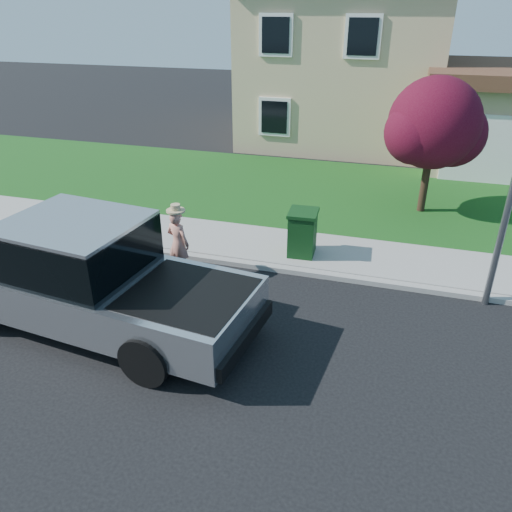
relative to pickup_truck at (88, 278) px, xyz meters
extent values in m
plane|color=black|center=(2.57, 0.22, -1.02)|extent=(80.00, 80.00, 0.00)
cube|color=gray|center=(3.57, 3.12, -0.96)|extent=(40.00, 0.20, 0.12)
cube|color=gray|center=(3.57, 4.22, -0.94)|extent=(40.00, 2.00, 0.15)
cube|color=#113D12|center=(3.57, 8.72, -0.97)|extent=(40.00, 7.00, 0.10)
cube|color=tan|center=(2.57, 17.22, 2.18)|extent=(8.00, 9.00, 6.40)
cube|color=tan|center=(9.07, 14.22, 0.58)|extent=(5.50, 6.00, 3.20)
cube|color=white|center=(0.37, 12.67, 3.58)|extent=(1.30, 0.10, 1.50)
cube|color=white|center=(3.57, 12.67, 3.58)|extent=(1.30, 0.10, 1.50)
cube|color=black|center=(0.37, 12.67, 0.58)|extent=(1.30, 0.10, 1.50)
cylinder|color=black|center=(-1.94, 1.26, -0.57)|extent=(0.94, 0.44, 0.91)
cylinder|color=black|center=(1.83, -1.25, -0.57)|extent=(0.94, 0.44, 0.91)
cylinder|color=black|center=(2.06, 0.82, -0.57)|extent=(0.94, 0.44, 0.91)
cube|color=silver|center=(0.03, 0.00, -0.24)|extent=(6.67, 2.96, 0.82)
cube|color=black|center=(-0.14, 0.01, 0.62)|extent=(2.60, 2.36, 0.96)
cube|color=silver|center=(-0.14, 0.01, 1.12)|extent=(2.60, 2.36, 0.09)
cube|color=black|center=(2.17, -0.24, 0.15)|extent=(2.24, 2.14, 0.07)
cube|color=black|center=(3.27, -0.36, -0.45)|extent=(0.37, 2.15, 0.28)
cube|color=black|center=(-0.90, 1.33, 0.51)|extent=(0.16, 0.26, 0.20)
imported|color=tan|center=(0.80, 2.33, -0.23)|extent=(0.66, 0.52, 1.58)
cylinder|color=tan|center=(0.80, 2.33, 0.59)|extent=(0.42, 0.42, 0.04)
cylinder|color=tan|center=(0.80, 2.33, 0.65)|extent=(0.21, 0.21, 0.15)
cylinder|color=black|center=(6.20, 7.84, -0.03)|extent=(0.22, 0.22, 1.77)
sphere|color=#490F20|center=(6.20, 7.84, 1.68)|extent=(2.55, 2.55, 2.55)
sphere|color=#490F20|center=(6.75, 8.17, 1.35)|extent=(1.88, 1.88, 1.88)
sphere|color=#490F20|center=(5.75, 7.51, 1.46)|extent=(1.77, 1.77, 1.77)
cube|color=black|center=(3.37, 3.90, -0.35)|extent=(0.66, 0.75, 1.03)
cube|color=black|center=(3.37, 3.90, 0.21)|extent=(0.72, 0.82, 0.08)
camera|label=1|loc=(5.41, -7.00, 4.68)|focal=35.00mm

